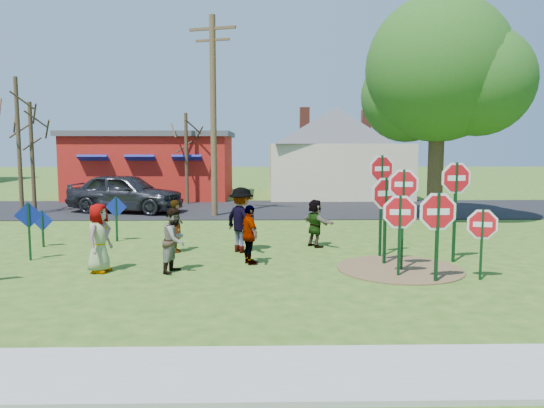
% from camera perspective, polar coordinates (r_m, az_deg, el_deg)
% --- Properties ---
extents(ground, '(120.00, 120.00, 0.00)m').
position_cam_1_polar(ground, '(14.58, -4.95, -6.17)').
color(ground, '#305317').
rests_on(ground, ground).
extents(sidewalk, '(22.00, 1.80, 0.08)m').
position_cam_1_polar(sidewalk, '(7.73, -8.60, -17.63)').
color(sidewalk, '#9E9E99').
rests_on(sidewalk, ground).
extents(road, '(120.00, 7.50, 0.04)m').
position_cam_1_polar(road, '(25.90, -3.29, -0.55)').
color(road, black).
rests_on(road, ground).
extents(dirt_patch, '(3.20, 3.20, 0.03)m').
position_cam_1_polar(dirt_patch, '(14.02, 13.58, -6.78)').
color(dirt_patch, brown).
rests_on(dirt_patch, ground).
extents(red_building, '(9.40, 7.69, 3.90)m').
position_cam_1_polar(red_building, '(32.85, -12.55, 4.20)').
color(red_building, '#A22010').
rests_on(red_building, ground).
extents(cream_house, '(9.40, 9.40, 6.50)m').
position_cam_1_polar(cream_house, '(32.51, 6.89, 5.98)').
color(cream_house, beige).
rests_on(cream_house, ground).
extents(stop_sign_a, '(1.10, 0.12, 2.12)m').
position_cam_1_polar(stop_sign_a, '(13.02, 13.57, -1.49)').
color(stop_sign_a, '#0F3719').
rests_on(stop_sign_a, ground).
extents(stop_sign_b, '(0.99, 0.35, 3.02)m').
position_cam_1_polar(stop_sign_b, '(15.10, 11.69, 2.62)').
color(stop_sign_b, '#0F3719').
rests_on(stop_sign_b, ground).
extents(stop_sign_c, '(1.02, 0.09, 2.70)m').
position_cam_1_polar(stop_sign_c, '(13.58, 13.94, 0.85)').
color(stop_sign_c, '#0F3719').
rests_on(stop_sign_c, ground).
extents(stop_sign_d, '(1.14, 0.20, 2.86)m').
position_cam_1_polar(stop_sign_d, '(14.98, 19.16, 1.78)').
color(stop_sign_d, '#0F3719').
rests_on(stop_sign_d, ground).
extents(stop_sign_e, '(1.20, 0.11, 2.25)m').
position_cam_1_polar(stop_sign_e, '(12.69, 17.39, -1.46)').
color(stop_sign_e, '#0F3719').
rests_on(stop_sign_e, ground).
extents(stop_sign_f, '(0.95, 0.21, 1.80)m').
position_cam_1_polar(stop_sign_f, '(13.31, 21.67, -2.45)').
color(stop_sign_f, '#0F3719').
rests_on(stop_sign_f, ground).
extents(stop_sign_g, '(1.07, 0.42, 2.47)m').
position_cam_1_polar(stop_sign_g, '(14.21, 12.11, 0.31)').
color(stop_sign_g, '#0F3719').
rests_on(stop_sign_g, ground).
extents(blue_diamond_b, '(0.70, 0.25, 1.62)m').
position_cam_1_polar(blue_diamond_b, '(15.93, -24.69, -1.97)').
color(blue_diamond_b, '#0F3719').
rests_on(blue_diamond_b, ground).
extents(blue_diamond_c, '(0.66, 0.06, 1.16)m').
position_cam_1_polar(blue_diamond_c, '(17.87, -23.45, -2.04)').
color(blue_diamond_c, '#0F3719').
rests_on(blue_diamond_c, ground).
extents(blue_diamond_d, '(0.71, 0.08, 1.49)m').
position_cam_1_polar(blue_diamond_d, '(18.06, -16.41, -0.97)').
color(blue_diamond_d, '#0F3719').
rests_on(blue_diamond_d, ground).
extents(person_a, '(0.73, 0.95, 1.73)m').
position_cam_1_polar(person_a, '(13.85, -18.12, -3.50)').
color(person_a, '#475796').
rests_on(person_a, ground).
extents(person_b, '(0.50, 0.64, 1.55)m').
position_cam_1_polar(person_b, '(15.91, -10.23, -2.34)').
color(person_b, '#23745C').
rests_on(person_b, ground).
extents(person_c, '(0.81, 0.93, 1.62)m').
position_cam_1_polar(person_c, '(13.42, -10.42, -3.84)').
color(person_c, brown).
rests_on(person_c, ground).
extents(person_d, '(1.36, 1.40, 1.92)m').
position_cam_1_polar(person_d, '(15.62, -3.29, -1.72)').
color(person_d, '#38383E').
rests_on(person_d, ground).
extents(person_e, '(0.71, 1.01, 1.59)m').
position_cam_1_polar(person_e, '(14.05, -2.42, -3.33)').
color(person_e, '#50305B').
rests_on(person_e, ground).
extents(person_f, '(1.09, 1.41, 1.49)m').
position_cam_1_polar(person_f, '(16.48, 4.67, -2.06)').
color(person_f, '#23532D').
rests_on(person_f, ground).
extents(suv, '(5.67, 3.41, 1.81)m').
position_cam_1_polar(suv, '(25.45, -15.49, 1.19)').
color(suv, '#2D2D32').
rests_on(suv, road).
extents(utility_pole, '(2.05, 0.76, 8.65)m').
position_cam_1_polar(utility_pole, '(23.43, -6.33, 9.79)').
color(utility_pole, '#4C3823').
rests_on(utility_pole, ground).
extents(leafy_tree, '(6.40, 5.84, 9.10)m').
position_cam_1_polar(leafy_tree, '(22.84, 17.85, 12.89)').
color(leafy_tree, '#382819').
rests_on(leafy_tree, ground).
extents(bare_tree_west, '(1.80, 1.80, 5.08)m').
position_cam_1_polar(bare_tree_west, '(26.64, -24.46, 6.12)').
color(bare_tree_west, '#382819').
rests_on(bare_tree_west, ground).
extents(bare_tree_east, '(1.80, 1.80, 4.80)m').
position_cam_1_polar(bare_tree_east, '(28.31, -9.21, 6.23)').
color(bare_tree_east, '#382819').
rests_on(bare_tree_east, ground).
extents(bare_tree_mid, '(1.80, 1.80, 6.08)m').
position_cam_1_polar(bare_tree_mid, '(25.86, -25.67, 7.51)').
color(bare_tree_mid, '#382819').
rests_on(bare_tree_mid, ground).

